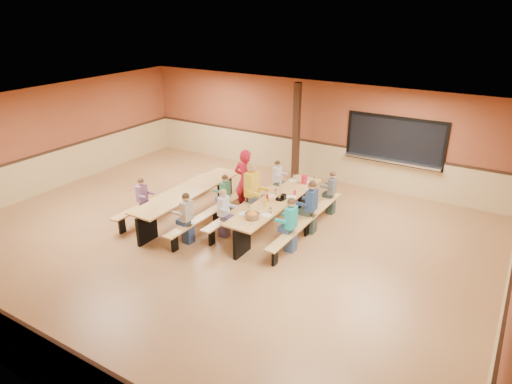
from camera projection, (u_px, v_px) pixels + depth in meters
The scene contains 23 objects.
ground at pixel (217, 239), 10.71m from camera, with size 12.00×12.00×0.00m, color brown.
room_envelope at pixel (216, 212), 10.44m from camera, with size 12.04×10.04×3.02m.
kitchen_pass_through at pixel (395, 143), 12.78m from camera, with size 2.78×0.28×1.38m.
structural_post at pixel (296, 133), 13.68m from camera, with size 0.18×0.18×3.00m, color black.
cafeteria_table_main at pixel (277, 207), 11.08m from camera, with size 1.91×3.70×0.74m.
cafeteria_table_second at pixel (189, 198), 11.61m from camera, with size 1.91×3.70×0.74m.
seated_child_white_left at pixel (224, 213), 10.61m from camera, with size 0.36×0.29×1.19m, color silver, non-canonical shape.
seated_adult_yellow at pixel (252, 190), 11.53m from camera, with size 0.50×0.41×1.47m, color yellow, non-canonical shape.
seated_child_grey_left at pixel (277, 181), 12.64m from camera, with size 0.33×0.27×1.12m, color silver, non-canonical shape.
seated_child_teal_right at pixel (291, 225), 9.97m from camera, with size 0.39×0.32×1.26m, color teal, non-canonical shape.
seated_child_navy_right at pixel (311, 208), 10.78m from camera, with size 0.41×0.34×1.30m, color navy, non-canonical shape.
seated_child_char_right at pixel (332, 193), 11.79m from camera, with size 0.33×0.27×1.13m, color #4D5157, non-canonical shape.
seated_child_purple_sec at pixel (143, 200), 11.35m from camera, with size 0.34×0.28×1.15m, color #835684, non-canonical shape.
seated_child_green_sec at pixel (225, 197), 11.52m from camera, with size 0.35×0.28×1.16m, color #387956, non-canonical shape.
seated_child_tan_sec at pixel (187, 219), 10.33m from camera, with size 0.37×0.30×1.21m, color #B2A38F, non-canonical shape.
standing_woman at pixel (246, 181), 11.75m from camera, with size 0.63×0.41×1.73m, color red.
punch_pitcher at pixel (304, 180), 11.91m from camera, with size 0.16×0.16×0.22m, color red.
chip_bowl at pixel (252, 215), 10.01m from camera, with size 0.32×0.32×0.15m, color orange, non-canonical shape.
napkin_dispenser at pixel (283, 197), 10.96m from camera, with size 0.10×0.14×0.13m, color black.
condiment_mustard at pixel (266, 203), 10.60m from camera, with size 0.06×0.06×0.17m, color yellow.
condiment_ketchup at pixel (267, 198), 10.88m from camera, with size 0.06×0.06×0.17m, color #B2140F.
table_paddle at pixel (280, 195), 10.91m from camera, with size 0.16×0.16×0.56m.
place_settings at pixel (277, 197), 10.97m from camera, with size 0.65×3.30×0.11m, color beige, non-canonical shape.
Camera 1 is at (5.72, -7.57, 5.17)m, focal length 32.00 mm.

